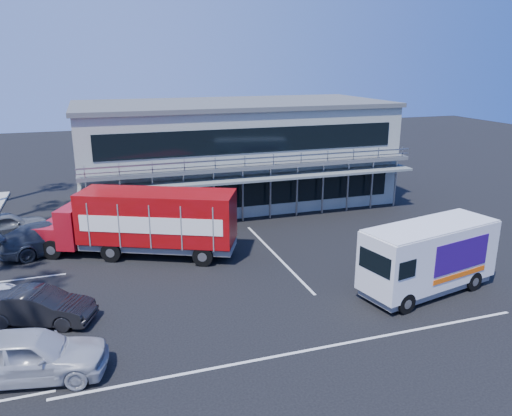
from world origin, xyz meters
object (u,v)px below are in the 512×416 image
object	(u,v)px
red_truck	(144,221)
parked_car_b	(40,307)
white_van	(429,257)
parked_car_a	(30,355)

from	to	relation	value
red_truck	parked_car_b	world-z (taller)	red_truck
white_van	parked_car_a	distance (m)	16.52
white_van	parked_car_b	size ratio (longest dim) A/B	1.63
red_truck	parked_car_a	bearing A→B (deg)	-91.26
red_truck	white_van	distance (m)	14.41
parked_car_a	parked_car_b	distance (m)	3.83
white_van	parked_car_a	world-z (taller)	white_van
red_truck	parked_car_a	world-z (taller)	red_truck
red_truck	parked_car_b	bearing A→B (deg)	-103.79
white_van	parked_car_a	size ratio (longest dim) A/B	1.39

